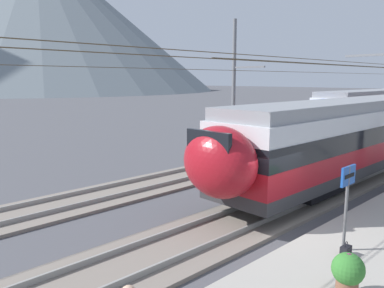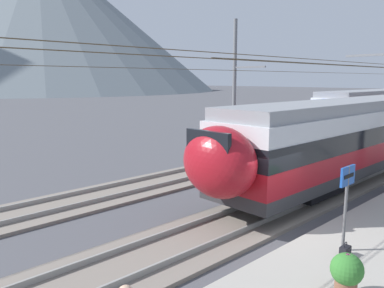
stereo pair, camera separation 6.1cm
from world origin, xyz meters
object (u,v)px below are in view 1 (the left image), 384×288
object	(u,v)px
potted_plant_by_shelter	(348,271)
handbag_near_sign	(346,251)
platform_sign	(347,189)
catenary_mast_far_side	(236,87)
train_near_platform	(374,129)

from	to	relation	value
potted_plant_by_shelter	handbag_near_sign	bearing A→B (deg)	25.11
platform_sign	potted_plant_by_shelter	world-z (taller)	platform_sign
handbag_near_sign	potted_plant_by_shelter	distance (m)	1.97
platform_sign	potted_plant_by_shelter	size ratio (longest dim) A/B	2.45
handbag_near_sign	catenary_mast_far_side	bearing A→B (deg)	51.12
catenary_mast_far_side	handbag_near_sign	xyz separation A→B (m)	(-9.27, -11.50, -3.82)
platform_sign	potted_plant_by_shelter	distance (m)	2.52
platform_sign	handbag_near_sign	xyz separation A→B (m)	(-0.27, -0.19, -1.53)
catenary_mast_far_side	handbag_near_sign	distance (m)	15.26
train_near_platform	platform_sign	world-z (taller)	train_near_platform
train_near_platform	handbag_near_sign	size ratio (longest dim) A/B	66.02
train_near_platform	potted_plant_by_shelter	size ratio (longest dim) A/B	27.45
train_near_platform	potted_plant_by_shelter	distance (m)	13.90
catenary_mast_far_side	platform_sign	xyz separation A→B (m)	(-9.01, -11.32, -2.30)
train_near_platform	catenary_mast_far_side	xyz separation A→B (m)	(-2.02, 7.70, 2.09)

